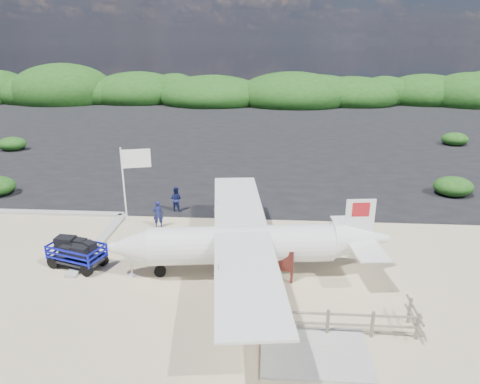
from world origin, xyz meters
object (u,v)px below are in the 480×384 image
at_px(signboard, 273,279).
at_px(aircraft_large, 340,150).
at_px(baggage_cart, 79,267).
at_px(crew_a, 158,214).
at_px(flagpole, 132,275).
at_px(crew_b, 176,199).
at_px(crew_c, 254,206).

relative_size(signboard, aircraft_large, 0.13).
height_order(baggage_cart, crew_a, crew_a).
height_order(flagpole, signboard, flagpole).
bearing_deg(crew_b, crew_a, 90.87).
distance_m(crew_c, aircraft_large, 18.83).
distance_m(signboard, crew_c, 6.60).
bearing_deg(crew_a, flagpole, 70.81).
distance_m(baggage_cart, aircraft_large, 27.72).
relative_size(crew_b, aircraft_large, 0.11).
relative_size(crew_a, crew_b, 1.01).
distance_m(crew_a, crew_b, 2.42).
bearing_deg(aircraft_large, baggage_cart, 49.91).
bearing_deg(crew_c, crew_a, -7.41).
height_order(baggage_cart, flagpole, flagpole).
bearing_deg(crew_a, aircraft_large, -144.75).
bearing_deg(aircraft_large, crew_b, 46.31).
distance_m(crew_b, aircraft_large, 20.33).
height_order(baggage_cart, signboard, signboard).
xyz_separation_m(baggage_cart, crew_b, (3.00, 6.93, 0.75)).
xyz_separation_m(flagpole, crew_a, (-0.13, 5.16, 0.76)).
bearing_deg(aircraft_large, flagpole, 55.33).
relative_size(crew_a, aircraft_large, 0.11).
bearing_deg(crew_b, signboard, 139.98).
bearing_deg(baggage_cart, crew_b, 84.62).
bearing_deg(crew_c, aircraft_large, -135.71).
height_order(crew_a, crew_b, crew_a).
bearing_deg(signboard, flagpole, -163.80).
height_order(crew_b, crew_c, crew_c).
relative_size(baggage_cart, crew_b, 1.73).
bearing_deg(flagpole, signboard, 0.71).
distance_m(flagpole, signboard, 6.08).
relative_size(flagpole, crew_b, 3.75).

